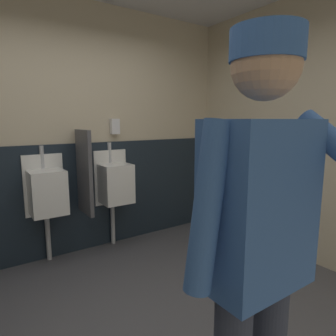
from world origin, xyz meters
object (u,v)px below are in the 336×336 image
(urinal_middle, at_px, (115,183))
(urinal_left, at_px, (47,192))
(soap_dispenser, at_px, (115,126))
(person, at_px, (259,237))

(urinal_middle, bearing_deg, urinal_left, 180.00)
(urinal_left, xyz_separation_m, soap_dispenser, (0.83, 0.12, 0.65))
(urinal_left, height_order, urinal_middle, same)
(urinal_middle, distance_m, soap_dispenser, 0.66)
(urinal_middle, distance_m, person, 2.53)
(urinal_left, xyz_separation_m, urinal_middle, (0.75, 0.00, 0.00))
(urinal_left, height_order, soap_dispenser, soap_dispenser)
(urinal_left, height_order, person, person)
(urinal_middle, xyz_separation_m, soap_dispenser, (0.08, 0.12, 0.65))
(person, xyz_separation_m, soap_dispenser, (0.60, 2.58, 0.35))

